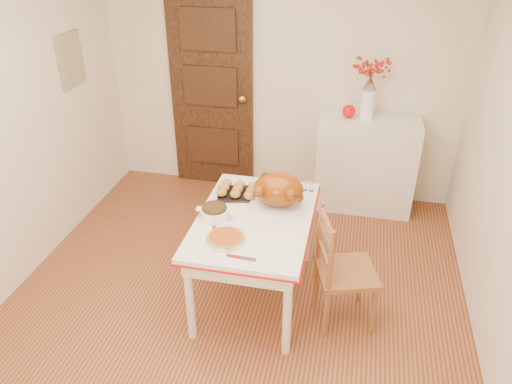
% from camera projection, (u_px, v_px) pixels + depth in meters
% --- Properties ---
extents(floor, '(3.50, 4.00, 0.00)m').
position_uv_depth(floor, '(231.00, 312.00, 3.73)').
color(floor, '#5E2B11').
rests_on(floor, ground).
extents(wall_back, '(3.50, 0.00, 2.50)m').
position_uv_depth(wall_back, '(281.00, 74.00, 4.80)').
color(wall_back, beige).
rests_on(wall_back, ground).
extents(door_back, '(0.85, 0.06, 2.06)m').
position_uv_depth(door_back, '(212.00, 92.00, 5.02)').
color(door_back, black).
rests_on(door_back, ground).
extents(photo_board, '(0.03, 0.35, 0.45)m').
position_uv_depth(photo_board, '(71.00, 59.00, 4.32)').
color(photo_board, tan).
rests_on(photo_board, ground).
extents(sideboard, '(0.94, 0.42, 0.94)m').
position_uv_depth(sideboard, '(366.00, 164.00, 4.84)').
color(sideboard, silver).
rests_on(sideboard, floor).
extents(kitchen_table, '(0.83, 1.21, 0.72)m').
position_uv_depth(kitchen_table, '(255.00, 257.00, 3.73)').
color(kitchen_table, silver).
rests_on(kitchen_table, floor).
extents(chair_oak, '(0.50, 0.50, 0.90)m').
position_uv_depth(chair_oak, '(347.00, 270.00, 3.47)').
color(chair_oak, '#9D6039').
rests_on(chair_oak, floor).
extents(berry_vase, '(0.30, 0.30, 0.57)m').
position_uv_depth(berry_vase, '(369.00, 89.00, 4.47)').
color(berry_vase, white).
rests_on(berry_vase, sideboard).
extents(apple, '(0.12, 0.12, 0.12)m').
position_uv_depth(apple, '(349.00, 111.00, 4.61)').
color(apple, red).
rests_on(apple, sideboard).
extents(turkey_platter, '(0.46, 0.38, 0.27)m').
position_uv_depth(turkey_platter, '(278.00, 191.00, 3.61)').
color(turkey_platter, '#763C04').
rests_on(turkey_platter, kitchen_table).
extents(pumpkin_pie, '(0.26, 0.26, 0.05)m').
position_uv_depth(pumpkin_pie, '(225.00, 238.00, 3.28)').
color(pumpkin_pie, '#9B4118').
rests_on(pumpkin_pie, kitchen_table).
extents(stuffing_dish, '(0.30, 0.26, 0.10)m').
position_uv_depth(stuffing_dish, '(214.00, 211.00, 3.53)').
color(stuffing_dish, '#473215').
rests_on(stuffing_dish, kitchen_table).
extents(rolls_tray, '(0.35, 0.30, 0.08)m').
position_uv_depth(rolls_tray, '(238.00, 190.00, 3.80)').
color(rolls_tray, '#A97330').
rests_on(rolls_tray, kitchen_table).
extents(pie_server, '(0.20, 0.07, 0.01)m').
position_uv_depth(pie_server, '(241.00, 258.00, 3.13)').
color(pie_server, silver).
rests_on(pie_server, kitchen_table).
extents(carving_knife, '(0.28, 0.17, 0.01)m').
position_uv_depth(carving_knife, '(228.00, 233.00, 3.36)').
color(carving_knife, silver).
rests_on(carving_knife, kitchen_table).
extents(drinking_glass, '(0.09, 0.09, 0.12)m').
position_uv_depth(drinking_glass, '(266.00, 181.00, 3.89)').
color(drinking_glass, white).
rests_on(drinking_glass, kitchen_table).
extents(shaker_pair, '(0.08, 0.03, 0.08)m').
position_uv_depth(shaker_pair, '(308.00, 186.00, 3.86)').
color(shaker_pair, white).
rests_on(shaker_pair, kitchen_table).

